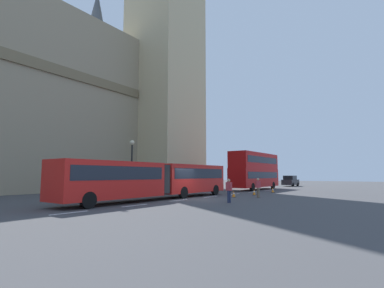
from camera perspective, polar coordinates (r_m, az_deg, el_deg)
ground_plane at (r=24.41m, az=0.05°, el=-10.73°), size 160.00×160.00×0.00m
lane_centre_marking at (r=24.85m, az=0.79°, el=-10.63°), size 34.40×0.16×0.01m
articulated_bus at (r=23.91m, az=-6.96°, el=-6.59°), size 17.40×2.54×2.90m
double_decker_bus at (r=40.40m, az=12.25°, el=-4.90°), size 10.92×2.54×4.90m
sedan_lead at (r=54.19m, az=18.75°, el=-6.88°), size 4.40×1.86×1.85m
traffic_cone_west at (r=26.52m, az=8.19°, el=-9.68°), size 0.36×0.36×0.58m
traffic_cone_middle at (r=29.75m, az=12.10°, el=-9.21°), size 0.36×0.36×0.58m
traffic_cone_east at (r=34.41m, az=15.57°, el=-8.68°), size 0.36×0.36×0.58m
street_lamp at (r=28.11m, az=-11.74°, el=-3.75°), size 0.44×0.44×5.27m
pedestrian_near_cones at (r=21.24m, az=7.26°, el=-8.90°), size 0.36×0.40×1.69m
pedestrian_by_kerb at (r=26.24m, az=12.84°, el=-8.25°), size 0.45×0.45×1.69m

